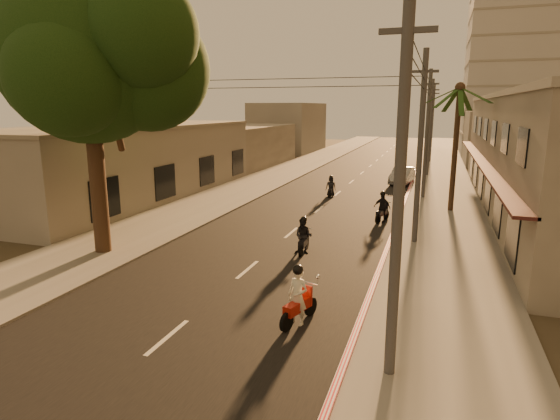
% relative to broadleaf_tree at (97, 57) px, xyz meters
% --- Properties ---
extents(ground, '(160.00, 160.00, 0.00)m').
position_rel_broadleaf_tree_xyz_m(ground, '(6.61, -2.14, -8.48)').
color(ground, '#383023').
rests_on(ground, ground).
extents(road, '(10.00, 140.00, 0.02)m').
position_rel_broadleaf_tree_xyz_m(road, '(6.61, 17.86, -8.47)').
color(road, black).
rests_on(road, ground).
extents(sidewalk_right, '(5.00, 140.00, 0.12)m').
position_rel_broadleaf_tree_xyz_m(sidewalk_right, '(14.11, 17.86, -8.42)').
color(sidewalk_right, slate).
rests_on(sidewalk_right, ground).
extents(sidewalk_left, '(5.00, 140.00, 0.12)m').
position_rel_broadleaf_tree_xyz_m(sidewalk_left, '(-0.89, 17.86, -8.42)').
color(sidewalk_left, slate).
rests_on(sidewalk_left, ground).
extents(curb_stripe, '(0.20, 60.00, 0.20)m').
position_rel_broadleaf_tree_xyz_m(curb_stripe, '(11.71, 12.86, -8.38)').
color(curb_stripe, red).
rests_on(curb_stripe, ground).
extents(shophouse_row, '(8.80, 34.20, 7.30)m').
position_rel_broadleaf_tree_xyz_m(shophouse_row, '(20.57, 15.86, -4.83)').
color(shophouse_row, gray).
rests_on(shophouse_row, ground).
extents(left_building, '(8.20, 24.20, 5.20)m').
position_rel_broadleaf_tree_xyz_m(left_building, '(-7.37, 11.86, -5.88)').
color(left_building, gray).
rests_on(left_building, ground).
extents(distant_tower, '(12.10, 12.10, 28.00)m').
position_rel_broadleaf_tree_xyz_m(distant_tower, '(22.61, 53.86, 5.52)').
color(distant_tower, '#B7B5B2').
rests_on(distant_tower, ground).
extents(broadleaf_tree, '(9.60, 8.70, 12.10)m').
position_rel_broadleaf_tree_xyz_m(broadleaf_tree, '(0.00, 0.00, 0.00)').
color(broadleaf_tree, black).
rests_on(broadleaf_tree, ground).
extents(palm_tree, '(5.00, 5.00, 8.20)m').
position_rel_broadleaf_tree_xyz_m(palm_tree, '(14.61, 13.86, -1.33)').
color(palm_tree, black).
rests_on(palm_tree, ground).
extents(utility_poles, '(1.20, 48.26, 9.00)m').
position_rel_broadleaf_tree_xyz_m(utility_poles, '(12.81, 17.86, -1.94)').
color(utility_poles, '#38383A').
rests_on(utility_poles, ground).
extents(filler_right, '(8.00, 14.00, 6.00)m').
position_rel_broadleaf_tree_xyz_m(filler_right, '(20.61, 42.86, -5.48)').
color(filler_right, gray).
rests_on(filler_right, ground).
extents(filler_left_near, '(8.00, 14.00, 4.40)m').
position_rel_broadleaf_tree_xyz_m(filler_left_near, '(-7.39, 31.86, -6.28)').
color(filler_left_near, gray).
rests_on(filler_left_near, ground).
extents(filler_left_far, '(8.00, 14.00, 7.00)m').
position_rel_broadleaf_tree_xyz_m(filler_left_far, '(-7.39, 49.86, -4.98)').
color(filler_left_far, gray).
rests_on(filler_left_far, ground).
extents(scooter_red, '(0.98, 1.88, 1.90)m').
position_rel_broadleaf_tree_xyz_m(scooter_red, '(9.90, -4.13, -7.63)').
color(scooter_red, black).
rests_on(scooter_red, ground).
extents(scooter_mid_a, '(0.85, 1.75, 1.72)m').
position_rel_broadleaf_tree_xyz_m(scooter_mid_a, '(8.16, 2.68, -7.70)').
color(scooter_mid_a, black).
rests_on(scooter_mid_a, ground).
extents(scooter_mid_b, '(1.21, 1.78, 1.79)m').
position_rel_broadleaf_tree_xyz_m(scooter_mid_b, '(10.81, 9.83, -7.66)').
color(scooter_mid_b, black).
rests_on(scooter_mid_b, ground).
extents(scooter_far_a, '(0.78, 1.62, 1.59)m').
position_rel_broadleaf_tree_xyz_m(scooter_far_a, '(6.37, 16.48, -7.76)').
color(scooter_far_a, black).
rests_on(scooter_far_a, ground).
extents(parked_car, '(2.49, 4.67, 1.42)m').
position_rel_broadleaf_tree_xyz_m(parked_car, '(10.88, 24.22, -7.76)').
color(parked_car, '#9B9DA3').
rests_on(parked_car, ground).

